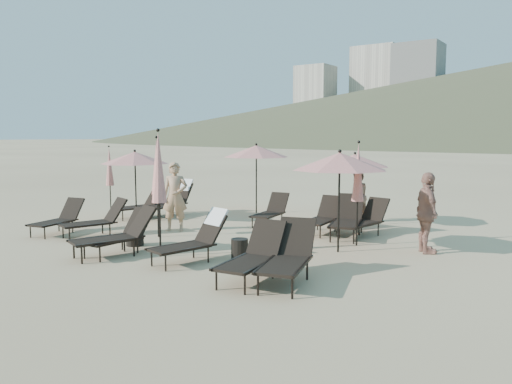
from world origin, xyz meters
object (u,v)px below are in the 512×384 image
Objects in this scene: lounger_12 at (117,234)px; umbrella_closed_0 at (159,168)px; lounger_9 at (323,216)px; umbrella_closed_3 at (157,167)px; umbrella_open_0 at (135,158)px; umbrella_open_1 at (340,161)px; side_table_0 at (135,236)px; lounger_5 at (253,255)px; umbrella_closed_1 at (358,173)px; umbrella_open_2 at (256,151)px; beachgoer_a at (175,197)px; lounger_0 at (59,218)px; lounger_11 at (365,219)px; lounger_1 at (96,219)px; umbrella_open_3 at (355,161)px; lounger_4 at (288,255)px; lounger_6 at (140,204)px; lounger_8 at (271,211)px; umbrella_closed_2 at (109,167)px; beachgoer_c at (427,213)px; lounger_7 at (172,199)px; lounger_3 at (195,237)px; lounger_10 at (347,218)px; lounger_2 at (121,234)px; side_table_1 at (240,249)px; beachgoer_b at (357,196)px.

umbrella_closed_0 is (0.85, 0.48, 1.45)m from lounger_12.
umbrella_closed_3 is at bearing -141.41° from lounger_9.
umbrella_open_1 reaches higher than umbrella_open_0.
umbrella_closed_0 is 6.25× the size of side_table_0.
lounger_5 is 4.02m from umbrella_closed_1.
umbrella_open_0 is 4.06m from umbrella_open_2.
umbrella_closed_1 is 5.10m from beachgoer_a.
lounger_0 is 8.21m from lounger_11.
lounger_1 is 0.83× the size of umbrella_open_3.
lounger_11 is at bearing 59.62° from umbrella_closed_0.
umbrella_closed_1 reaches higher than umbrella_open_1.
lounger_4 reaches higher than lounger_6.
lounger_8 is at bearing -44.52° from umbrella_open_2.
umbrella_closed_2 is 5.20× the size of side_table_0.
lounger_11 is at bearing 24.91° from beachgoer_c.
beachgoer_a is at bearing 141.47° from lounger_5.
umbrella_closed_2 reaches higher than beachgoer_a.
lounger_7 is 4.35× the size of side_table_0.
umbrella_closed_2 is 1.21× the size of beachgoer_a.
umbrella_open_3 is 1.13× the size of beachgoer_a.
lounger_1 is at bearing 5.04° from lounger_0.
lounger_3 is 6.27m from lounger_7.
umbrella_closed_1 is at bearing -30.23° from umbrella_open_2.
lounger_0 is at bearing -165.05° from lounger_10.
umbrella_closed_3 reaches higher than umbrella_closed_1.
umbrella_open_3 is (6.29, 2.55, 1.48)m from lounger_6.
lounger_10 is 0.84× the size of umbrella_closed_2.
beachgoer_c is at bearing 55.86° from lounger_5.
umbrella_open_3 is (2.85, 6.27, 1.47)m from lounger_2.
side_table_1 is (4.61, 0.09, -0.22)m from lounger_1.
side_table_0 is at bearing -8.47° from lounger_0.
lounger_2 is 5.66m from umbrella_closed_1.
lounger_8 is 3.78m from umbrella_closed_3.
lounger_5 is at bearing -23.02° from umbrella_closed_3.
lounger_9 is at bearing 83.10° from lounger_12.
side_table_0 is at bearing 161.54° from lounger_5.
umbrella_closed_1 is (4.02, 3.77, 1.31)m from lounger_2.
umbrella_closed_0 is at bearing -139.16° from umbrella_open_1.
lounger_1 is 0.77× the size of umbrella_open_1.
umbrella_closed_0 is at bearing 161.51° from lounger_4.
umbrella_closed_0 reaches higher than lounger_10.
side_table_0 is (2.66, -2.44, -1.74)m from umbrella_open_0.
umbrella_closed_0 is at bearing -53.64° from lounger_7.
umbrella_open_3 reaches higher than lounger_4.
lounger_3 is at bearing 12.53° from lounger_2.
umbrella_open_1 is at bearing -73.51° from lounger_11.
lounger_10 is 5.84m from lounger_12.
umbrella_open_1 is 1.47× the size of beachgoer_b.
lounger_5 is 4.85m from umbrella_closed_3.
lounger_2 is 0.96× the size of lounger_6.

